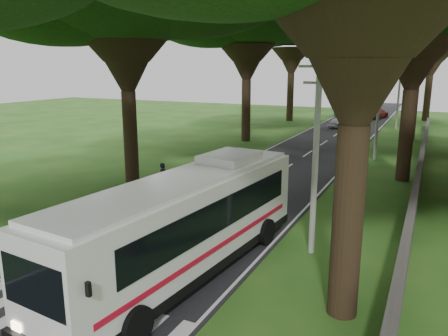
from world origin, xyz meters
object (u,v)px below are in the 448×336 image
object	(u,v)px
pole_far	(399,94)
distant_car_b	(340,112)
pole_mid	(378,108)
coach_bus	(187,222)
distant_car_a	(340,122)
distant_car_c	(376,113)
pedestrian	(164,178)
pole_near	(316,152)

from	to	relation	value
pole_far	distant_car_b	xyz separation A→B (m)	(-8.50, 9.41, -3.44)
pole_mid	coach_bus	world-z (taller)	pole_mid
distant_car_a	distant_car_b	xyz separation A→B (m)	(-2.20, 11.68, 0.07)
pole_far	distant_car_c	world-z (taller)	pole_far
pole_mid	distant_car_b	xyz separation A→B (m)	(-8.50, 29.41, -3.44)
coach_bus	distant_car_c	bearing A→B (deg)	95.56
distant_car_b	pedestrian	size ratio (longest dim) A/B	2.38
pole_near	pedestrian	xyz separation A→B (m)	(-10.20, 4.72, -3.28)
pole_mid	pole_far	size ratio (longest dim) A/B	1.00
pole_near	coach_bus	distance (m)	5.65
distant_car_b	distant_car_c	bearing A→B (deg)	-9.85
coach_bus	distant_car_c	world-z (taller)	coach_bus
distant_car_c	pedestrian	bearing A→B (deg)	95.09
distant_car_b	distant_car_c	world-z (taller)	distant_car_c
pole_near	pole_mid	xyz separation A→B (m)	(0.00, 20.00, 0.00)
pole_mid	pole_far	xyz separation A→B (m)	(0.00, 20.00, 0.00)
distant_car_b	pedestrian	world-z (taller)	pedestrian
coach_bus	pole_mid	bearing A→B (deg)	86.98
pole_far	distant_car_c	size ratio (longest dim) A/B	1.54
pole_near	pole_far	size ratio (longest dim) A/B	1.00
pole_mid	coach_bus	size ratio (longest dim) A/B	0.64
pole_far	coach_bus	size ratio (longest dim) A/B	0.64
coach_bus	distant_car_a	size ratio (longest dim) A/B	3.35
distant_car_a	pedestrian	distance (m)	33.24
pole_near	distant_car_a	xyz separation A→B (m)	(-6.30, 37.73, -3.51)
pole_mid	distant_car_a	bearing A→B (deg)	109.56
distant_car_b	pedestrian	bearing A→B (deg)	-110.26
distant_car_a	pole_near	bearing A→B (deg)	117.33
distant_car_a	pole_far	bearing A→B (deg)	-142.32
pole_mid	distant_car_b	size ratio (longest dim) A/B	1.86
pole_near	pole_mid	distance (m)	20.00
pole_near	distant_car_c	xyz separation A→B (m)	(-3.53, 50.13, -3.40)
pole_mid	pole_far	distance (m)	20.00
pole_far	pedestrian	xyz separation A→B (m)	(-10.20, -35.28, -3.28)
pole_near	distant_car_c	bearing A→B (deg)	94.03
coach_bus	distant_car_a	distance (m)	41.56
pole_far	coach_bus	world-z (taller)	pole_far
pole_far	pole_mid	bearing A→B (deg)	-90.00
pole_mid	distant_car_c	distance (m)	30.53
pole_far	pedestrian	world-z (taller)	pole_far
distant_car_c	pole_near	bearing A→B (deg)	107.47
pole_near	distant_car_b	world-z (taller)	pole_near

